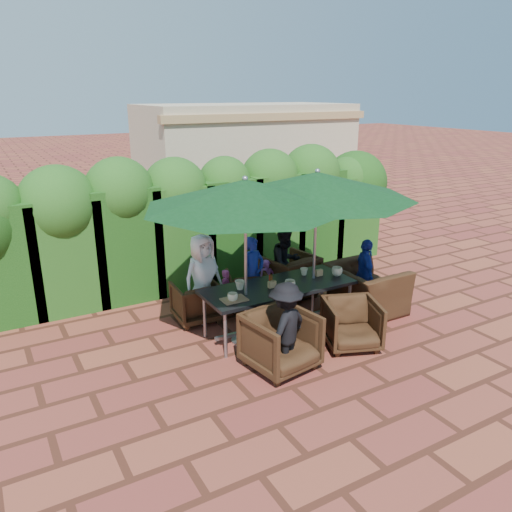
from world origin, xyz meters
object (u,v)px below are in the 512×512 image
dining_table (279,290)px  umbrella_right (317,185)px  chair_far_mid (247,288)px  chair_far_right (289,274)px  chair_far_left (196,300)px  chair_near_left (281,338)px  chair_end_right (366,281)px  umbrella_left (245,194)px  chair_near_right (352,322)px

dining_table → umbrella_right: (0.63, -0.01, 1.54)m
chair_far_mid → chair_far_right: chair_far_right is taller
chair_far_left → chair_far_right: bearing=-173.8°
chair_near_left → chair_end_right: 2.40m
umbrella_right → chair_far_mid: 2.23m
umbrella_right → umbrella_left: bearing=-177.4°
umbrella_right → chair_end_right: 1.99m
chair_near_right → dining_table: bearing=145.0°
chair_far_right → umbrella_right: bearing=67.3°
umbrella_left → chair_near_left: umbrella_left is taller
dining_table → chair_near_left: size_ratio=2.76×
chair_near_left → chair_end_right: chair_end_right is taller
dining_table → chair_end_right: 1.68m
chair_far_left → dining_table: bearing=138.1°
umbrella_right → chair_far_left: umbrella_right is taller
umbrella_right → chair_near_right: bearing=-89.2°
chair_far_right → chair_end_right: chair_end_right is taller
umbrella_left → chair_far_mid: size_ratio=4.12×
chair_far_right → chair_near_left: (-1.46, -2.01, 0.00)m
umbrella_right → chair_near_left: 2.34m
chair_end_right → dining_table: bearing=87.4°
umbrella_right → chair_near_right: 2.06m
dining_table → chair_near_left: bearing=-120.9°
umbrella_left → chair_far_left: umbrella_left is taller
chair_far_mid → chair_near_left: (-0.59, -1.99, 0.09)m
chair_near_left → chair_near_right: 1.21m
umbrella_left → chair_far_mid: (0.63, 1.11, -1.87)m
chair_far_mid → chair_near_left: 2.07m
umbrella_right → chair_far_right: umbrella_right is taller
umbrella_left → chair_near_left: size_ratio=3.30×
umbrella_right → chair_far_left: bearing=148.6°
umbrella_right → chair_near_left: umbrella_right is taller
umbrella_right → chair_near_right: (0.01, -0.94, -1.83)m
chair_near_right → chair_end_right: bearing=61.4°
chair_far_left → chair_near_left: (0.39, -1.91, 0.08)m
umbrella_right → chair_far_right: bearing=76.1°
umbrella_left → chair_far_mid: umbrella_left is taller
dining_table → chair_end_right: size_ratio=2.01×
chair_far_right → chair_near_right: 2.03m
chair_far_left → chair_far_right: chair_far_right is taller
chair_far_mid → chair_far_right: bearing=-158.9°
chair_far_mid → chair_end_right: 2.00m
dining_table → chair_far_left: bearing=135.1°
chair_far_mid → chair_near_left: size_ratio=0.80×
umbrella_right → chair_far_mid: size_ratio=4.25×
umbrella_left → chair_near_right: umbrella_left is taller
umbrella_right → chair_near_left: bearing=-141.9°
chair_far_mid → chair_near_right: 2.09m
chair_far_right → chair_near_right: (-0.25, -2.01, -0.05)m
chair_far_left → umbrella_right: bearing=151.6°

